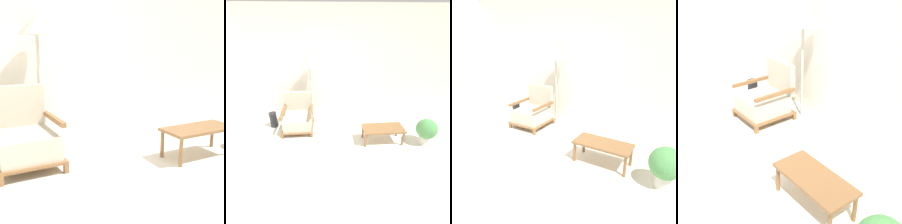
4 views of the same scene
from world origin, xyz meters
TOP-DOWN VIEW (x-y plane):
  - ground_plane at (0.00, 0.00)m, footprint 14.00×14.00m
  - wall_back at (0.00, 2.28)m, footprint 8.00×0.06m
  - armchair at (-0.71, 1.53)m, footprint 0.69×0.73m
  - floor_lamp at (-0.40, 1.98)m, footprint 0.45×0.45m
  - coffee_table at (1.15, 0.88)m, footprint 0.87×0.41m

SIDE VIEW (x-z plane):
  - ground_plane at x=0.00m, z-range 0.00..0.00m
  - armchair at x=-0.71m, z-range -0.12..0.73m
  - coffee_table at x=1.15m, z-range 0.13..0.48m
  - wall_back at x=0.00m, z-range 0.00..2.70m
  - floor_lamp at x=-0.40m, z-range 0.61..2.25m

